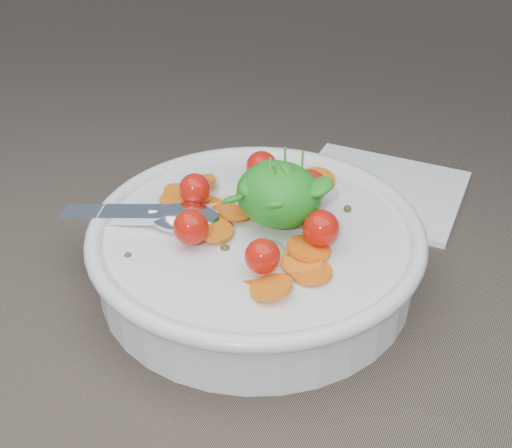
% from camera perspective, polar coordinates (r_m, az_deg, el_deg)
% --- Properties ---
extents(ground, '(6.00, 6.00, 0.00)m').
position_cam_1_polar(ground, '(0.53, -2.85, -4.99)').
color(ground, brown).
rests_on(ground, ground).
extents(bowl, '(0.28, 0.26, 0.11)m').
position_cam_1_polar(bowl, '(0.51, 0.01, -2.04)').
color(bowl, white).
rests_on(bowl, ground).
extents(napkin, '(0.16, 0.14, 0.01)m').
position_cam_1_polar(napkin, '(0.65, 10.85, 3.00)').
color(napkin, white).
rests_on(napkin, ground).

